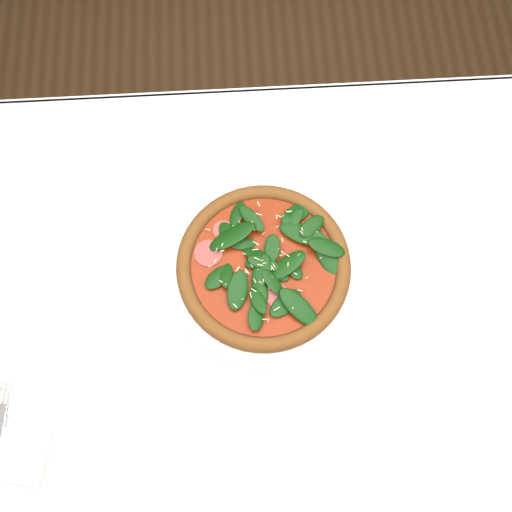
{
  "coord_description": "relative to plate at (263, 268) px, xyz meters",
  "views": [
    {
      "loc": [
        -0.07,
        -0.21,
        1.62
      ],
      "look_at": [
        -0.05,
        0.08,
        0.77
      ],
      "focal_mm": 40.0,
      "sensor_mm": 36.0,
      "label": 1
    }
  ],
  "objects": [
    {
      "name": "pizza",
      "position": [
        -0.0,
        0.0,
        0.02
      ],
      "size": [
        0.3,
        0.3,
        0.04
      ],
      "rotation": [
        0.0,
        0.0,
        0.11
      ],
      "color": "brown",
      "rests_on": "plate"
    },
    {
      "name": "ground",
      "position": [
        0.04,
        -0.06,
        -0.76
      ],
      "size": [
        6.0,
        6.0,
        0.0
      ],
      "primitive_type": "plane",
      "color": "brown",
      "rests_on": "ground"
    },
    {
      "name": "plate",
      "position": [
        0.0,
        0.0,
        0.0
      ],
      "size": [
        0.32,
        0.32,
        0.01
      ],
      "color": "white",
      "rests_on": "dining_table"
    },
    {
      "name": "dining_table",
      "position": [
        0.04,
        -0.06,
        -0.11
      ],
      "size": [
        1.21,
        0.81,
        0.75
      ],
      "color": "silver",
      "rests_on": "ground"
    }
  ]
}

